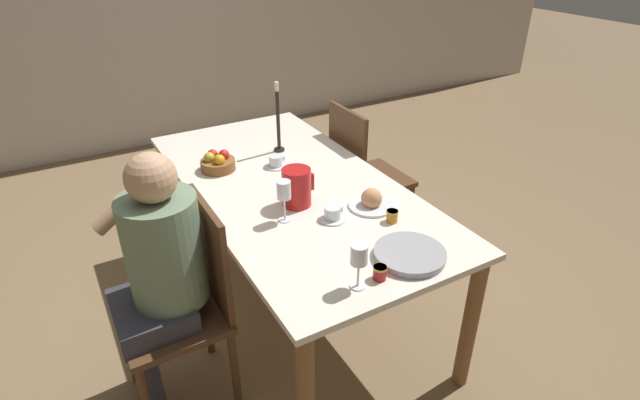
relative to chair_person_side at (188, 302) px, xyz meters
name	(u,v)px	position (x,y,z in m)	size (l,w,h in m)	color
ground_plane	(295,300)	(0.66, 0.32, -0.51)	(20.00, 20.00, 0.00)	#7F6647
wall_back	(146,0)	(0.66, 3.07, 0.79)	(10.00, 0.06, 2.60)	beige
dining_table	(292,200)	(0.66, 0.32, 0.15)	(0.94, 1.91, 0.75)	silver
chair_person_side	(188,302)	(0.00, 0.00, 0.00)	(0.42, 0.42, 0.95)	#51331E
chair_opposite	(362,174)	(1.31, 0.64, 0.00)	(0.42, 0.42, 0.95)	#51331E
person_seated	(158,268)	(-0.09, 0.01, 0.21)	(0.39, 0.41, 1.20)	#33333D
red_pitcher	(297,187)	(0.59, 0.13, 0.33)	(0.16, 0.13, 0.18)	red
wine_glass_water	(284,192)	(0.48, 0.03, 0.39)	(0.06, 0.06, 0.19)	white
wine_glass_juice	(359,257)	(0.50, -0.51, 0.37)	(0.06, 0.06, 0.18)	white
teacup_near_person	(332,214)	(0.66, -0.07, 0.27)	(0.13, 0.13, 0.06)	silver
teacup_across	(276,162)	(0.68, 0.55, 0.27)	(0.13, 0.13, 0.06)	silver
serving_tray	(410,254)	(0.78, -0.46, 0.26)	(0.28, 0.28, 0.03)	#9E9EA3
bread_plate	(371,201)	(0.87, -0.06, 0.27)	(0.21, 0.21, 0.10)	silver
jam_jar_amber	(380,272)	(0.60, -0.51, 0.27)	(0.05, 0.05, 0.05)	#A81E1E
jam_jar_red	(392,215)	(0.88, -0.21, 0.27)	(0.05, 0.05, 0.05)	#C67A1E
fruit_bowl	(218,162)	(0.39, 0.66, 0.29)	(0.18, 0.18, 0.10)	brown
candlestick_tall	(278,124)	(0.78, 0.72, 0.41)	(0.06, 0.06, 0.40)	black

